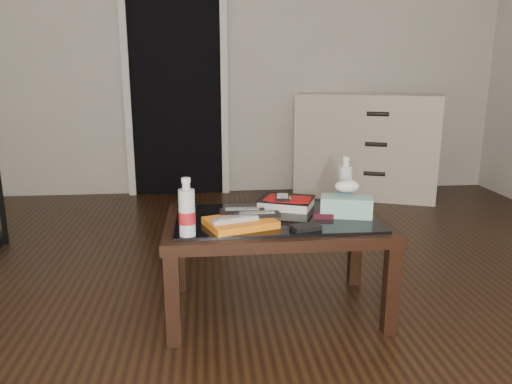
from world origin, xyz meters
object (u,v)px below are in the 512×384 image
at_px(water_bottle_right, 345,180).
at_px(coffee_table, 276,230).
at_px(textbook, 286,203).
at_px(water_bottle_left, 187,207).
at_px(tissue_box, 346,206).
at_px(dresser, 366,145).

bearing_deg(water_bottle_right, coffee_table, -152.87).
distance_m(textbook, water_bottle_left, 0.60).
bearing_deg(water_bottle_right, textbook, -173.64).
distance_m(water_bottle_left, water_bottle_right, 0.86).
relative_size(water_bottle_left, tissue_box, 1.03).
xyz_separation_m(water_bottle_right, tissue_box, (-0.05, -0.20, -0.07)).
distance_m(coffee_table, water_bottle_left, 0.48).
distance_m(water_bottle_right, tissue_box, 0.22).
bearing_deg(dresser, coffee_table, -96.45).
xyz_separation_m(coffee_table, tissue_box, (0.32, -0.01, 0.11)).
distance_m(coffee_table, dresser, 2.37).
bearing_deg(textbook, dresser, 84.77).
bearing_deg(water_bottle_left, textbook, 38.59).
distance_m(dresser, tissue_box, 2.26).
bearing_deg(tissue_box, water_bottle_right, 90.17).
bearing_deg(water_bottle_right, water_bottle_left, -152.11).
distance_m(textbook, water_bottle_right, 0.31).
height_order(textbook, water_bottle_right, water_bottle_right).
distance_m(textbook, tissue_box, 0.30).
xyz_separation_m(coffee_table, dresser, (1.10, 2.10, 0.05)).
bearing_deg(water_bottle_left, tissue_box, 15.72).
bearing_deg(water_bottle_right, dresser, 69.11).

